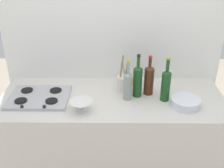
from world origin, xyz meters
TOP-DOWN VIEW (x-y plane):
  - counter_block at (0.00, 0.00)m, footprint 1.80×0.70m
  - backsplash_panel at (0.00, 0.38)m, footprint 1.90×0.06m
  - stovetop_hob at (-0.58, -0.03)m, footprint 0.47×0.37m
  - plate_stack at (0.56, -0.12)m, footprint 0.23×0.23m
  - wine_bottle_leftmost at (0.41, -0.03)m, footprint 0.07×0.07m
  - wine_bottle_mid_left at (0.20, 0.03)m, footprint 0.07×0.07m
  - wine_bottle_mid_right at (0.12, -0.02)m, footprint 0.07×0.07m
  - wine_bottle_rightmost at (0.30, 0.07)m, footprint 0.08×0.08m
  - mixing_bowl at (-0.22, -0.20)m, footprint 0.17×0.17m
  - utensil_crock at (0.09, 0.11)m, footprint 0.10×0.10m
  - condiment_jar_front at (0.20, 0.23)m, footprint 0.07×0.07m

SIDE VIEW (x-z plane):
  - counter_block at x=0.00m, z-range 0.00..0.90m
  - stovetop_hob at x=-0.58m, z-range 0.89..0.93m
  - plate_stack at x=0.56m, z-range 0.90..0.96m
  - condiment_jar_front at x=0.20m, z-range 0.90..0.98m
  - mixing_bowl at x=-0.22m, z-range 0.90..0.99m
  - utensil_crock at x=0.09m, z-range 0.82..1.13m
  - wine_bottle_mid_right at x=0.12m, z-range 0.86..1.19m
  - wine_bottle_rightmost at x=0.30m, z-range 0.87..1.19m
  - wine_bottle_leftmost at x=0.41m, z-range 0.86..1.22m
  - wine_bottle_mid_left at x=0.20m, z-range 0.86..1.22m
  - backsplash_panel at x=0.00m, z-range 0.00..2.34m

